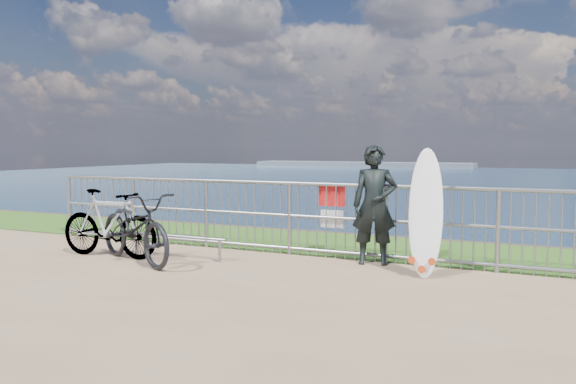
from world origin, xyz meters
The scene contains 8 objects.
grass_strip centered at (0.00, 2.70, 0.01)m, with size 120.00×120.00×0.00m, color #275316.
seascape centered at (-43.75, 147.49, -4.03)m, with size 260.00×260.00×5.00m.
railing centered at (0.02, 1.60, 0.58)m, with size 10.06×0.10×1.13m.
surfer centered at (0.88, 1.45, 0.84)m, with size 0.61×0.40×1.68m, color black.
surfboard centered at (1.67, 1.01, 0.76)m, with size 0.48×0.44×1.65m.
bicycle_near centered at (-2.26, 0.14, 0.51)m, with size 0.67×1.93×1.01m, color black.
bicycle_far centered at (-2.87, 0.28, 0.51)m, with size 0.48×1.70×1.02m, color black.
bike_rack centered at (-1.91, 0.64, 0.29)m, with size 1.69×0.05×0.35m.
Camera 1 is at (3.00, -6.17, 1.67)m, focal length 35.00 mm.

